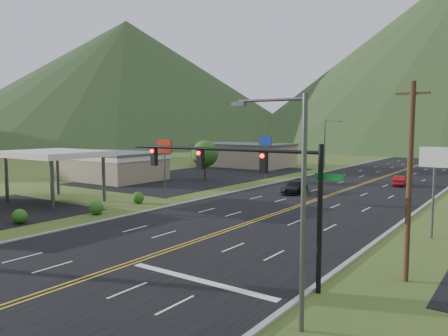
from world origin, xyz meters
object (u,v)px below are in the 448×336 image
Objects in this scene: traffic_signal at (246,175)px; car_dark_mid at (295,187)px; streetlight_east at (296,196)px; gas_canopy at (54,155)px; car_red_far at (401,181)px; streetlight_west at (326,141)px.

traffic_signal is 29.56m from car_dark_mid.
streetlight_east is 35.28m from gas_canopy.
car_dark_mid is at bearing 56.28° from car_red_far.
traffic_signal is at bearing 90.20° from car_red_far.
streetlight_west is 22.39m from car_red_far.
car_red_far is (16.30, -14.67, -4.53)m from streetlight_west.
streetlight_west reaches higher than car_dark_mid.
car_dark_mid is at bearing 115.81° from streetlight_east.
gas_canopy is at bearing 164.30° from traffic_signal.
car_red_far is at bearing 92.59° from traffic_signal.
streetlight_west reaches higher than traffic_signal.
streetlight_east is at bearing 95.86° from car_red_far.
gas_canopy reaches higher than car_dark_mid.
streetlight_east is at bearing -70.28° from car_dark_mid.
streetlight_west is 0.90× the size of gas_canopy.
streetlight_west is (-18.16, 56.00, -0.15)m from traffic_signal.
gas_canopy is 42.86m from car_red_far.
car_red_far is (8.56, 14.06, -0.07)m from car_dark_mid.
streetlight_west is at bearing 98.98° from car_dark_mid.
car_dark_mid is at bearing 110.92° from traffic_signal.
traffic_signal is 1.46× the size of streetlight_east.
car_dark_mid is at bearing -74.93° from streetlight_west.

